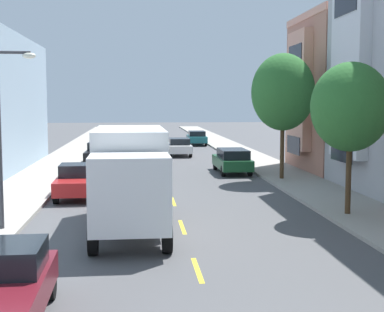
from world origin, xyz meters
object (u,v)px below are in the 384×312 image
object	(u,v)px
street_lamp	(4,124)
parked_wagon_forest	(232,160)
parked_hatchback_burgundy	(1,286)
parked_pickup_champagne	(110,136)
street_tree_second	(350,107)
parked_hatchback_red	(76,181)
delivery_box_truck	(130,174)
street_tree_third	(283,92)
moving_white_sedan	(179,146)
parked_sedan_teal	(197,138)
parked_hatchback_black	(99,153)
parked_pickup_silver	(106,141)

from	to	relation	value
street_lamp	parked_wagon_forest	bearing A→B (deg)	55.13
parked_hatchback_burgundy	parked_pickup_champagne	bearing A→B (deg)	90.19
street_tree_second	parked_hatchback_red	distance (m)	12.51
delivery_box_truck	street_tree_second	bearing A→B (deg)	9.13
parked_hatchback_burgundy	street_tree_third	bearing A→B (deg)	60.63
street_lamp	moving_white_sedan	world-z (taller)	street_lamp
parked_sedan_teal	moving_white_sedan	bearing A→B (deg)	-103.36
street_tree_third	moving_white_sedan	size ratio (longest dim) A/B	1.53
street_tree_third	parked_wagon_forest	distance (m)	5.84
street_tree_second	parked_hatchback_burgundy	world-z (taller)	street_tree_second
parked_sedan_teal	moving_white_sedan	world-z (taller)	same
street_lamp	moving_white_sedan	bearing A→B (deg)	73.40
parked_hatchback_black	parked_hatchback_burgundy	size ratio (longest dim) A/B	1.00
parked_pickup_silver	parked_wagon_forest	xyz separation A→B (m)	(8.62, -16.63, -0.02)
parked_sedan_teal	parked_hatchback_burgundy	bearing A→B (deg)	-100.91
parked_pickup_champagne	street_tree_third	bearing A→B (deg)	-68.65
parked_pickup_silver	parked_pickup_champagne	bearing A→B (deg)	89.87
street_tree_third	parked_hatchback_black	size ratio (longest dim) A/B	1.70
parked_pickup_silver	street_lamp	bearing A→B (deg)	-92.81
street_tree_third	parked_hatchback_burgundy	bearing A→B (deg)	-119.37
delivery_box_truck	parked_pickup_champagne	distance (m)	38.74
street_lamp	delivery_box_truck	distance (m)	4.47
street_tree_third	parked_pickup_silver	bearing A→B (deg)	118.14
parked_wagon_forest	moving_white_sedan	size ratio (longest dim) A/B	1.05
parked_hatchback_red	parked_sedan_teal	bearing A→B (deg)	73.84
street_tree_third	parked_sedan_teal	distance (m)	26.18
street_lamp	parked_pickup_champagne	size ratio (longest dim) A/B	1.13
parked_hatchback_black	moving_white_sedan	distance (m)	8.13
delivery_box_truck	parked_sedan_teal	xyz separation A→B (m)	(6.18, 36.84, -1.19)
street_lamp	delivery_box_truck	world-z (taller)	street_lamp
street_tree_third	parked_wagon_forest	xyz separation A→B (m)	(-2.17, 3.56, -4.09)
street_tree_second	street_tree_third	xyz separation A→B (m)	(0.00, 9.74, 0.72)
parked_pickup_silver	parked_hatchback_burgundy	xyz separation A→B (m)	(0.17, -39.08, -0.07)
street_lamp	parked_hatchback_burgundy	bearing A→B (deg)	-77.79
street_tree_third	street_lamp	size ratio (longest dim) A/B	1.15
street_tree_second	street_lamp	bearing A→B (deg)	-174.10
parked_pickup_champagne	parked_hatchback_red	bearing A→B (deg)	-89.94
parked_wagon_forest	street_tree_second	bearing A→B (deg)	-80.72
parked_hatchback_red	parked_pickup_champagne	bearing A→B (deg)	90.06
delivery_box_truck	parked_hatchback_red	bearing A→B (deg)	110.73
street_tree_second	parked_hatchback_red	xyz separation A→B (m)	(-10.75, 5.40, -3.42)
parked_hatchback_black	parked_pickup_champagne	world-z (taller)	parked_pickup_champagne
parked_pickup_champagne	moving_white_sedan	distance (m)	14.09
parked_pickup_silver	parked_sedan_teal	bearing A→B (deg)	32.47
parked_hatchback_red	parked_hatchback_burgundy	bearing A→B (deg)	-89.53
parked_wagon_forest	parked_hatchback_burgundy	xyz separation A→B (m)	(-8.45, -22.45, -0.05)
street_tree_third	parked_hatchback_black	world-z (taller)	street_tree_third
parked_pickup_champagne	moving_white_sedan	world-z (taller)	parked_pickup_champagne
delivery_box_truck	parked_hatchback_red	size ratio (longest dim) A/B	1.84
street_tree_second	parked_pickup_champagne	xyz separation A→B (m)	(-10.78, 37.32, -3.35)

